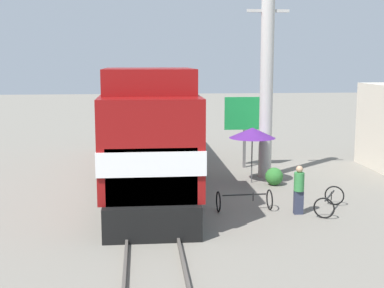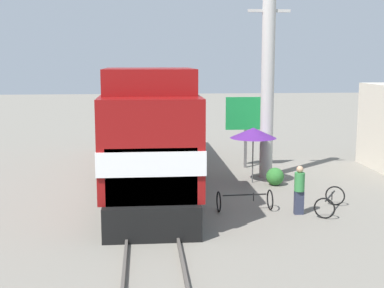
# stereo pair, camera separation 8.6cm
# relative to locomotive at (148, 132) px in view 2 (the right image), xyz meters

# --- Properties ---
(ground_plane) EXTENTS (120.00, 120.00, 0.00)m
(ground_plane) POSITION_rel_locomotive_xyz_m (0.00, -1.74, -2.12)
(ground_plane) COLOR slate
(rail_near) EXTENTS (0.08, 36.36, 0.15)m
(rail_near) POSITION_rel_locomotive_xyz_m (-0.72, -1.74, -2.04)
(rail_near) COLOR #4C4742
(rail_near) RESTS_ON ground_plane
(rail_far) EXTENTS (0.08, 36.36, 0.15)m
(rail_far) POSITION_rel_locomotive_xyz_m (0.72, -1.74, -2.04)
(rail_far) COLOR #4C4742
(rail_far) RESTS_ON ground_plane
(locomotive) EXTENTS (3.09, 16.58, 4.80)m
(locomotive) POSITION_rel_locomotive_xyz_m (0.00, 0.00, 0.00)
(locomotive) COLOR black
(locomotive) RESTS_ON ground_plane
(utility_pole) EXTENTS (1.80, 0.56, 8.08)m
(utility_pole) POSITION_rel_locomotive_xyz_m (5.12, 0.41, 1.95)
(utility_pole) COLOR #B2B2AD
(utility_pole) RESTS_ON ground_plane
(vendor_umbrella) EXTENTS (1.91, 1.91, 2.32)m
(vendor_umbrella) POSITION_rel_locomotive_xyz_m (4.30, -0.71, -0.02)
(vendor_umbrella) COLOR #4C4C4C
(vendor_umbrella) RESTS_ON ground_plane
(billboard_sign) EXTENTS (1.93, 0.12, 3.36)m
(billboard_sign) POSITION_rel_locomotive_xyz_m (4.60, 2.47, 0.30)
(billboard_sign) COLOR #595959
(billboard_sign) RESTS_ON ground_plane
(shrub_cluster) EXTENTS (0.73, 0.73, 0.73)m
(shrub_cluster) POSITION_rel_locomotive_xyz_m (5.12, -1.24, -1.75)
(shrub_cluster) COLOR #2D722D
(shrub_cluster) RESTS_ON ground_plane
(person_bystander) EXTENTS (0.34, 0.34, 1.64)m
(person_bystander) POSITION_rel_locomotive_xyz_m (4.90, -5.36, -1.23)
(person_bystander) COLOR #2D3347
(person_bystander) RESTS_ON ground_plane
(bicycle) EXTENTS (1.53, 1.93, 0.69)m
(bicycle) POSITION_rel_locomotive_xyz_m (6.03, -5.18, -1.76)
(bicycle) COLOR black
(bicycle) RESTS_ON ground_plane
(bicycle_spare) EXTENTS (1.86, 0.78, 0.71)m
(bicycle_spare) POSITION_rel_locomotive_xyz_m (3.18, -4.81, -1.75)
(bicycle_spare) COLOR black
(bicycle_spare) RESTS_ON ground_plane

